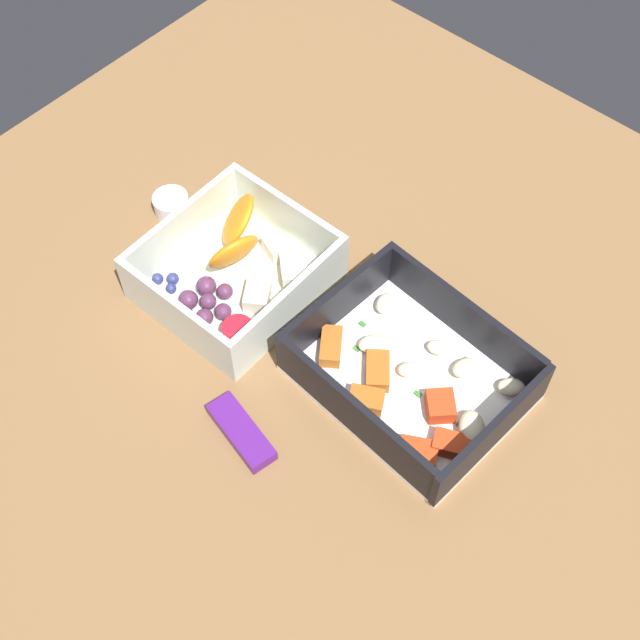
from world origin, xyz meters
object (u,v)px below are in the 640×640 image
object	(u,v)px
candy_bar	(241,432)
pasta_container	(411,376)
fruit_bowl	(236,271)
paper_cup_liner	(171,204)

from	to	relation	value
candy_bar	pasta_container	bearing A→B (deg)	-120.19
pasta_container	fruit_bowl	world-z (taller)	fruit_bowl
fruit_bowl	candy_bar	xyz separation A→B (cm)	(-10.98, 10.66, -1.43)
candy_bar	paper_cup_liner	bearing A→B (deg)	-30.21
paper_cup_liner	pasta_container	bearing A→B (deg)	179.94
fruit_bowl	paper_cup_liner	xyz separation A→B (cm)	(11.01, -2.14, -1.08)
pasta_container	fruit_bowl	distance (cm)	18.53
fruit_bowl	paper_cup_liner	bearing A→B (deg)	-10.99
fruit_bowl	paper_cup_liner	size ratio (longest dim) A/B	4.44
pasta_container	candy_bar	xyz separation A→B (cm)	(7.43, 12.77, -1.03)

